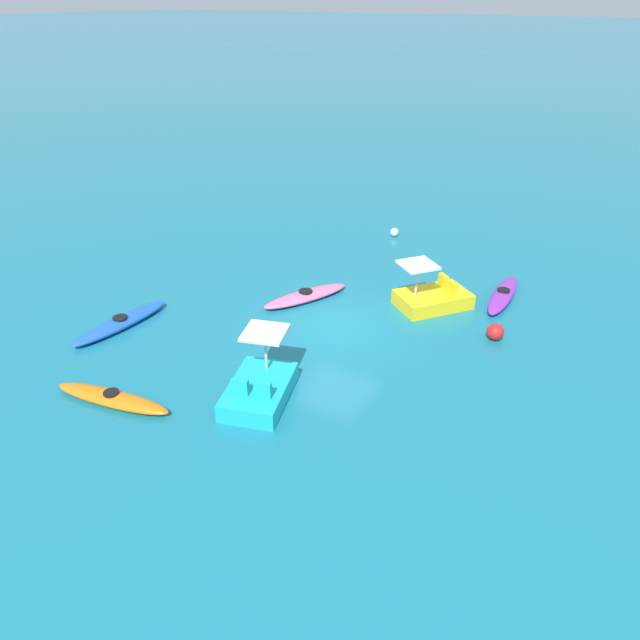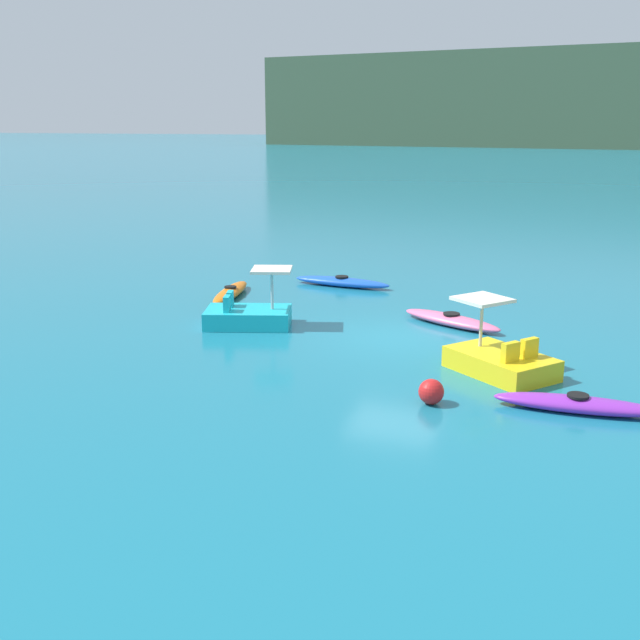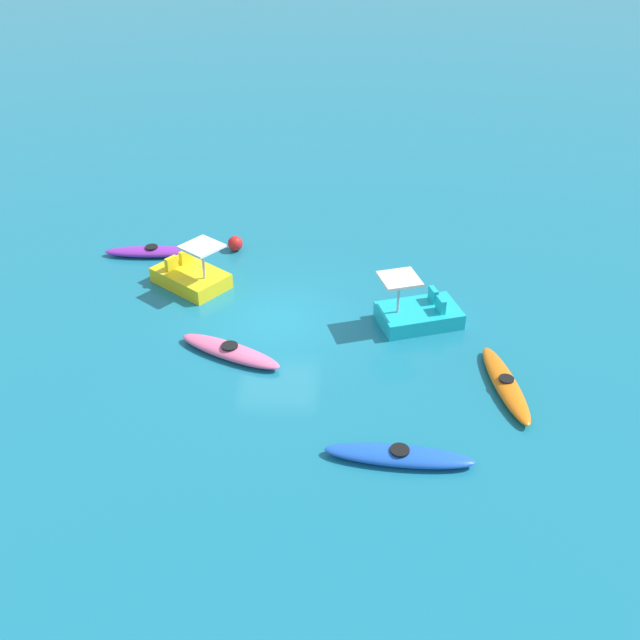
# 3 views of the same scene
# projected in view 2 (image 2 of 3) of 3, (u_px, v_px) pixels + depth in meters

# --- Properties ---
(ground_plane) EXTENTS (600.00, 600.00, 0.00)m
(ground_plane) POSITION_uv_depth(u_px,v_px,m) (396.00, 338.00, 20.71)
(ground_plane) COLOR #19728C
(headland_cliff) EXTENTS (122.21, 53.98, 20.90)m
(headland_cliff) POSITION_uv_depth(u_px,v_px,m) (522.00, 101.00, 183.37)
(headland_cliff) COLOR #42563D
(headland_cliff) RESTS_ON ground_plane
(kayak_pink) EXTENTS (3.28, 2.09, 0.37)m
(kayak_pink) POSITION_uv_depth(u_px,v_px,m) (451.00, 320.00, 21.99)
(kayak_pink) COLOR pink
(kayak_pink) RESTS_ON ground_plane
(kayak_purple) EXTENTS (3.34, 0.85, 0.37)m
(kayak_purple) POSITION_uv_depth(u_px,v_px,m) (577.00, 404.00, 15.45)
(kayak_purple) COLOR purple
(kayak_purple) RESTS_ON ground_plane
(kayak_blue) EXTENTS (3.64, 0.99, 0.37)m
(kayak_blue) POSITION_uv_depth(u_px,v_px,m) (342.00, 282.00, 27.23)
(kayak_blue) COLOR blue
(kayak_blue) RESTS_ON ground_plane
(kayak_orange) EXTENTS (1.25, 3.47, 0.37)m
(kayak_orange) POSITION_uv_depth(u_px,v_px,m) (231.00, 292.00, 25.55)
(kayak_orange) COLOR orange
(kayak_orange) RESTS_ON ground_plane
(pedal_boat_cyan) EXTENTS (2.75, 2.18, 1.68)m
(pedal_boat_cyan) POSITION_uv_depth(u_px,v_px,m) (249.00, 314.00, 21.92)
(pedal_boat_cyan) COLOR #19B7C6
(pedal_boat_cyan) RESTS_ON ground_plane
(pedal_boat_yellow) EXTENTS (2.82, 2.65, 1.68)m
(pedal_boat_yellow) POSITION_uv_depth(u_px,v_px,m) (500.00, 360.00, 17.75)
(pedal_boat_yellow) COLOR yellow
(pedal_boat_yellow) RESTS_ON ground_plane
(buoy_red) EXTENTS (0.53, 0.53, 0.53)m
(buoy_red) POSITION_uv_depth(u_px,v_px,m) (431.00, 392.00, 15.85)
(buoy_red) COLOR red
(buoy_red) RESTS_ON ground_plane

